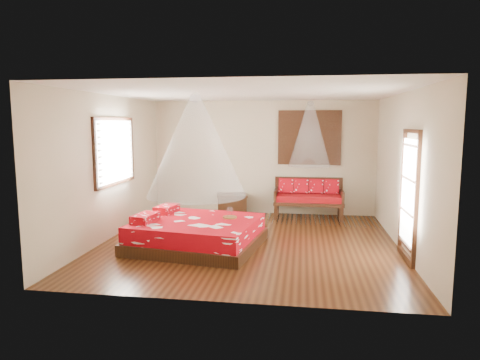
# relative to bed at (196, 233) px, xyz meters

# --- Properties ---
(room) EXTENTS (5.54, 5.54, 2.84)m
(room) POSITION_rel_bed_xyz_m (0.93, 0.40, 1.15)
(room) COLOR black
(room) RESTS_ON ground
(bed) EXTENTS (2.47, 2.29, 0.65)m
(bed) POSITION_rel_bed_xyz_m (0.00, 0.00, 0.00)
(bed) COLOR black
(bed) RESTS_ON floor
(daybed) EXTENTS (1.63, 0.72, 0.94)m
(daybed) POSITION_rel_bed_xyz_m (2.06, 2.77, 0.27)
(daybed) COLOR black
(daybed) RESTS_ON floor
(storage_chest) EXTENTS (0.83, 0.67, 0.51)m
(storage_chest) POSITION_rel_bed_xyz_m (0.20, 2.85, 0.01)
(storage_chest) COLOR black
(storage_chest) RESTS_ON floor
(shutter_panel) EXTENTS (1.52, 0.06, 1.32)m
(shutter_panel) POSITION_rel_bed_xyz_m (2.06, 3.11, 1.65)
(shutter_panel) COLOR black
(shutter_panel) RESTS_ON wall_back
(window_left) EXTENTS (0.10, 1.74, 1.34)m
(window_left) POSITION_rel_bed_xyz_m (-1.78, 0.60, 1.45)
(window_left) COLOR black
(window_left) RESTS_ON wall_left
(glazed_door) EXTENTS (0.08, 1.02, 2.16)m
(glazed_door) POSITION_rel_bed_xyz_m (3.64, -0.20, 0.82)
(glazed_door) COLOR black
(glazed_door) RESTS_ON floor
(wine_tray) EXTENTS (0.26, 0.26, 0.21)m
(wine_tray) POSITION_rel_bed_xyz_m (0.58, 0.25, 0.30)
(wine_tray) COLOR brown
(wine_tray) RESTS_ON bed
(mosquito_net_main) EXTENTS (1.79, 1.79, 1.80)m
(mosquito_net_main) POSITION_rel_bed_xyz_m (0.02, -0.00, 1.60)
(mosquito_net_main) COLOR white
(mosquito_net_main) RESTS_ON ceiling
(mosquito_net_daybed) EXTENTS (0.97, 0.97, 1.50)m
(mosquito_net_daybed) POSITION_rel_bed_xyz_m (2.06, 2.65, 1.75)
(mosquito_net_daybed) COLOR white
(mosquito_net_daybed) RESTS_ON ceiling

